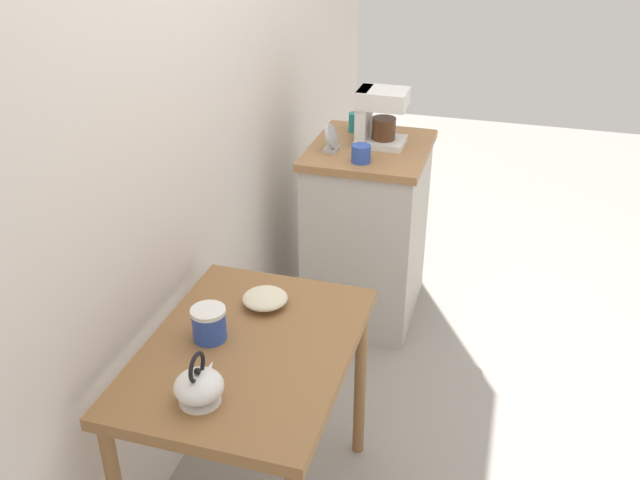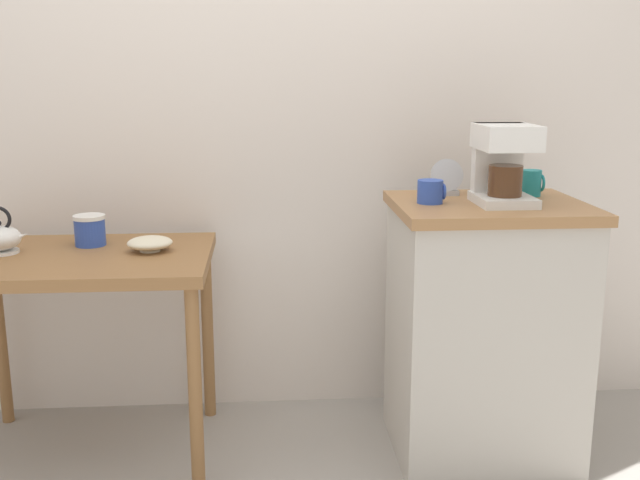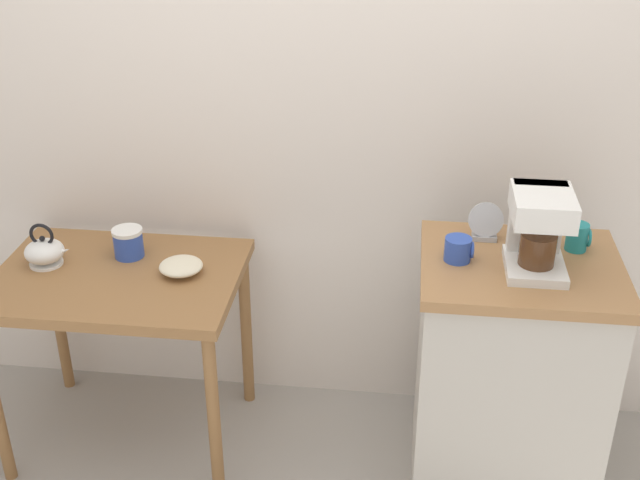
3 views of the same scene
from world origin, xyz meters
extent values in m
plane|color=gray|center=(0.00, 0.00, 0.00)|extent=(8.00, 8.00, 0.00)
cube|color=silver|center=(0.10, 0.47, 1.40)|extent=(4.40, 0.10, 2.80)
cube|color=olive|center=(-0.67, 0.04, 0.71)|extent=(0.86, 0.63, 0.04)
cylinder|color=olive|center=(-0.28, -0.23, 0.34)|extent=(0.04, 0.04, 0.69)
cylinder|color=olive|center=(-0.28, 0.32, 0.34)|extent=(0.04, 0.04, 0.69)
cube|color=#BCB7AD|center=(0.70, -0.03, 0.43)|extent=(0.60, 0.51, 0.86)
cube|color=#9E7044|center=(0.70, -0.03, 0.88)|extent=(0.63, 0.54, 0.04)
cylinder|color=beige|center=(-0.45, 0.07, 0.73)|extent=(0.07, 0.07, 0.01)
ellipsoid|color=beige|center=(-0.45, 0.07, 0.76)|extent=(0.15, 0.15, 0.04)
cylinder|color=white|center=(-0.94, 0.08, 0.73)|extent=(0.12, 0.12, 0.01)
ellipsoid|color=white|center=(-0.94, 0.08, 0.78)|extent=(0.14, 0.14, 0.08)
cone|color=white|center=(-0.88, 0.08, 0.78)|extent=(0.07, 0.03, 0.05)
sphere|color=black|center=(-0.94, 0.08, 0.83)|extent=(0.02, 0.02, 0.02)
torus|color=black|center=(-0.94, 0.08, 0.85)|extent=(0.09, 0.01, 0.09)
cylinder|color=#2D4CAD|center=(-0.67, 0.17, 0.78)|extent=(0.11, 0.11, 0.09)
cylinder|color=white|center=(-0.67, 0.17, 0.83)|extent=(0.11, 0.11, 0.01)
cube|color=white|center=(0.73, -0.07, 0.92)|extent=(0.18, 0.22, 0.03)
cube|color=white|center=(0.73, 0.01, 1.03)|extent=(0.16, 0.05, 0.26)
cube|color=white|center=(0.73, -0.07, 1.12)|extent=(0.18, 0.22, 0.08)
cylinder|color=#4C2D19|center=(0.73, -0.08, 0.98)|extent=(0.11, 0.11, 0.10)
cylinder|color=#2D4CAD|center=(0.49, -0.03, 0.94)|extent=(0.08, 0.08, 0.08)
torus|color=#2D4CAD|center=(0.53, -0.03, 0.94)|extent=(0.01, 0.05, 0.05)
cylinder|color=teal|center=(0.87, 0.08, 0.95)|extent=(0.07, 0.07, 0.09)
torus|color=teal|center=(0.91, 0.08, 0.95)|extent=(0.01, 0.06, 0.06)
cube|color=#B2B5BA|center=(0.58, 0.13, 0.91)|extent=(0.08, 0.06, 0.02)
cylinder|color=#B2B5BA|center=(0.58, 0.13, 0.97)|extent=(0.11, 0.05, 0.11)
cylinder|color=black|center=(0.58, 0.13, 0.97)|extent=(0.10, 0.04, 0.10)
camera|label=1|loc=(-2.27, -0.65, 2.03)|focal=38.81mm
camera|label=2|loc=(-0.05, -2.43, 1.33)|focal=41.82mm
camera|label=3|loc=(0.33, -2.32, 2.14)|focal=45.59mm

